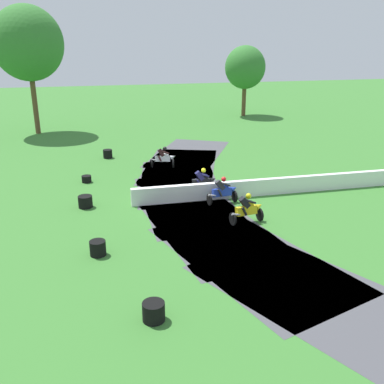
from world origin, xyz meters
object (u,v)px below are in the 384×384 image
Objects in this scene: tire_stack_near at (108,154)px; tire_stack_mid_b at (85,202)px; motorcycle_lead_white at (164,158)px; tire_stack_extra_a at (154,311)px; motorcycle_trailing_blue at (223,191)px; motorcycle_chase_black at (203,181)px; tire_stack_mid_a at (87,179)px; motorcycle_fourth_yellow at (248,209)px; tire_stack_far at (98,248)px.

tire_stack_near is 9.53m from tire_stack_mid_b.
tire_stack_extra_a is at bearing -100.89° from motorcycle_lead_white.
motorcycle_trailing_blue reaches higher than tire_stack_near.
tire_stack_mid_b is (-6.29, -0.74, -0.36)m from motorcycle_chase_black.
tire_stack_mid_b is (-0.08, -4.11, 0.10)m from tire_stack_mid_a.
motorcycle_chase_black is at bearing -28.47° from tire_stack_mid_a.
motorcycle_chase_black reaches higher than tire_stack_mid_b.
motorcycle_fourth_yellow is 2.62× the size of tire_stack_near.
tire_stack_near is (-4.70, 8.65, -0.36)m from motorcycle_chase_black.
motorcycle_chase_black is at bearing -61.47° from tire_stack_near.
tire_stack_far is (0.37, -9.46, 0.10)m from tire_stack_mid_a.
motorcycle_chase_black is at bearing 46.22° from tire_stack_far.
motorcycle_trailing_blue is 11.69m from tire_stack_near.
tire_stack_mid_a is at bearing -157.39° from motorcycle_lead_white.
tire_stack_extra_a is at bearing -78.90° from tire_stack_mid_b.
tire_stack_near is 19.40m from tire_stack_extra_a.
tire_stack_near and tire_stack_far have the same top height.
tire_stack_far is at bearing -111.84° from motorcycle_lead_white.
motorcycle_chase_black is 2.65× the size of tire_stack_far.
motorcycle_trailing_blue is at bearing 33.90° from tire_stack_far.
tire_stack_near is at bearing 85.58° from tire_stack_far.
motorcycle_fourth_yellow is 2.36× the size of tire_stack_mid_b.
tire_stack_mid_a is (-1.51, -5.28, -0.10)m from tire_stack_near.
motorcycle_fourth_yellow is at bearing -47.10° from tire_stack_mid_a.
motorcycle_trailing_blue is at bearing -75.55° from motorcycle_lead_white.
motorcycle_lead_white is 7.42m from motorcycle_trailing_blue.
motorcycle_lead_white is 2.71× the size of tire_stack_far.
motorcycle_trailing_blue is at bearing -8.18° from tire_stack_mid_b.
tire_stack_mid_b is 10.19m from tire_stack_extra_a.
motorcycle_fourth_yellow is (0.36, -2.65, 0.00)m from motorcycle_trailing_blue.
motorcycle_fourth_yellow is at bearing -77.20° from motorcycle_chase_black.
motorcycle_trailing_blue is at bearing -62.80° from tire_stack_near.
tire_stack_mid_a is at bearing 97.59° from tire_stack_extra_a.
tire_stack_mid_b reaches higher than tire_stack_mid_a.
motorcycle_fourth_yellow is 2.98× the size of tire_stack_mid_a.
motorcycle_trailing_blue is 2.99× the size of tire_stack_mid_a.
motorcycle_lead_white reaches higher than tire_stack_mid_b.
tire_stack_mid_a is 0.79× the size of tire_stack_mid_b.
motorcycle_chase_black is 7.08m from tire_stack_mid_a.
motorcycle_lead_white is 3.07× the size of tire_stack_mid_a.
tire_stack_near is (-5.34, 10.39, -0.36)m from motorcycle_trailing_blue.
motorcycle_lead_white is 1.03× the size of motorcycle_fourth_yellow.
motorcycle_fourth_yellow reaches higher than tire_stack_far.
tire_stack_mid_a is 9.47m from tire_stack_far.
tire_stack_far is (-6.48, -4.35, -0.36)m from motorcycle_trailing_blue.
tire_stack_extra_a is (1.96, -10.00, 0.00)m from tire_stack_mid_b.
tire_stack_far and tire_stack_extra_a have the same top height.
tire_stack_mid_b is at bearing 153.44° from motorcycle_fourth_yellow.
motorcycle_chase_black is 9.85m from tire_stack_near.
tire_stack_far is (-6.84, -1.71, -0.36)m from motorcycle_fourth_yellow.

